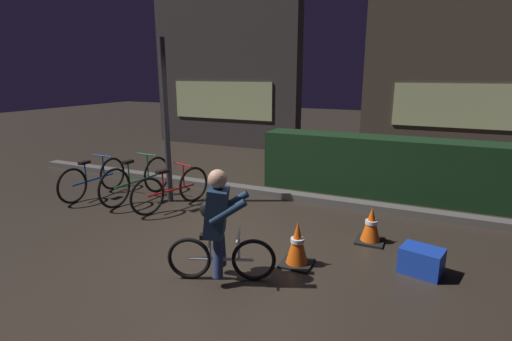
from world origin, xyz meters
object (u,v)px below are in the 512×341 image
Objects in this scene: parked_bike_center_left at (172,189)px; traffic_cone_near at (297,244)px; parked_bike_leftmost at (93,179)px; parked_bike_left_mid at (137,180)px; traffic_cone_far at (371,226)px; blue_crate at (421,261)px; street_post at (166,123)px; cyclist at (218,225)px.

parked_bike_center_left is 2.76× the size of traffic_cone_near.
parked_bike_leftmost is 0.89m from parked_bike_left_mid.
parked_bike_leftmost is at bearing -179.46° from traffic_cone_far.
traffic_cone_near is 1.22m from traffic_cone_far.
blue_crate is (5.59, -0.56, -0.18)m from parked_bike_leftmost.
street_post is at bearing -76.77° from parked_bike_leftmost.
traffic_cone_near is (2.54, -1.01, -0.07)m from parked_bike_center_left.
cyclist reaches higher than traffic_cone_far.
street_post is 2.22× the size of cyclist.
parked_bike_leftmost is 0.91× the size of parked_bike_left_mid.
cyclist is at bearing -136.11° from traffic_cone_near.
cyclist is (-0.68, -0.65, 0.37)m from traffic_cone_near.
blue_crate is at bearing -43.19° from traffic_cone_far.
traffic_cone_far is at bearing 136.81° from blue_crate.
traffic_cone_near is at bearing -24.91° from street_post.
parked_bike_left_mid reaches higher than parked_bike_leftmost.
street_post is 1.62× the size of parked_bike_left_mid.
street_post is 1.12m from parked_bike_center_left.
parked_bike_left_mid is at bearing 178.23° from traffic_cone_far.
blue_crate is at bearing -95.57° from parked_bike_leftmost.
cyclist is (-2.02, -1.05, 0.48)m from blue_crate.
parked_bike_left_mid is 3.15× the size of traffic_cone_near.
street_post is 1.78× the size of parked_bike_leftmost.
parked_bike_left_mid reaches higher than parked_bike_center_left.
traffic_cone_near is 1.01m from cyclist.
traffic_cone_far is at bearing -72.68° from parked_bike_center_left.
cyclist is at bearing -114.11° from parked_bike_leftmost.
cyclist is at bearing -42.56° from street_post.
parked_bike_leftmost is (-1.45, -0.34, -1.05)m from street_post.
parked_bike_leftmost is 3.93m from cyclist.
street_post is at bearing -70.67° from parked_bike_left_mid.
blue_crate is at bearing 16.63° from traffic_cone_near.
parked_bike_center_left is at bearing 171.01° from blue_crate.
blue_crate is at bearing -12.27° from street_post.
cyclist is at bearing -114.30° from parked_bike_center_left.
blue_crate is 2.32m from cyclist.
parked_bike_left_mid is 0.85m from parked_bike_center_left.
traffic_cone_near reaches higher than blue_crate.
street_post reaches higher than parked_bike_leftmost.
parked_bike_left_mid is at bearing 99.15° from parked_bike_center_left.
traffic_cone_near reaches higher than traffic_cone_far.
parked_bike_left_mid is 3.26m from cyclist.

